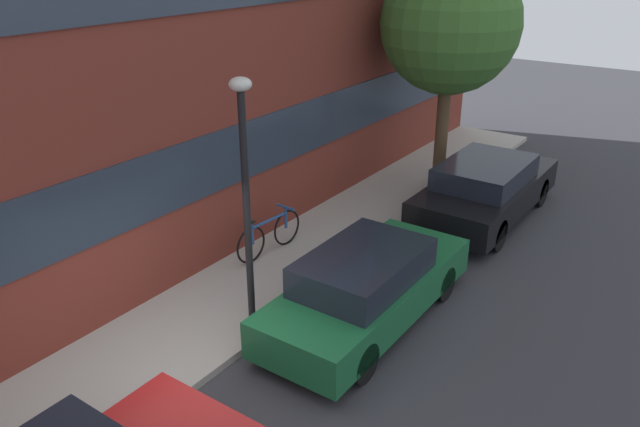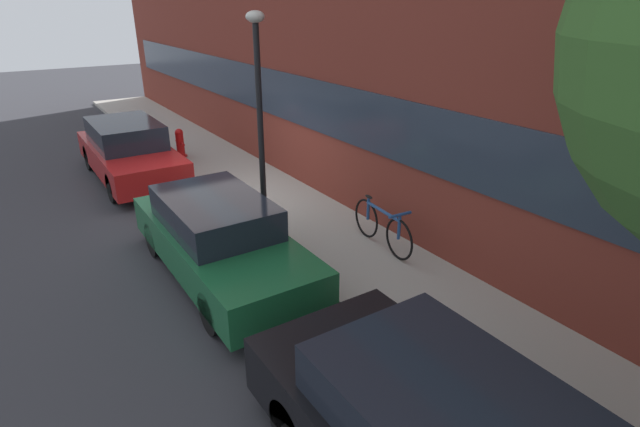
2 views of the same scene
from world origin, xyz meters
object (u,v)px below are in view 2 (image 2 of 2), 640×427
(parked_car_red, at_px, (129,151))
(lamp_post, at_px, (259,97))
(parked_car_green, at_px, (220,238))
(fire_hydrant, at_px, (180,143))
(bicycle, at_px, (382,226))

(parked_car_red, bearing_deg, lamp_post, 17.00)
(parked_car_green, bearing_deg, parked_car_red, -180.00)
(parked_car_green, height_order, fire_hydrant, parked_car_green)
(parked_car_red, distance_m, fire_hydrant, 1.73)
(fire_hydrant, xyz_separation_m, bicycle, (7.37, 1.14, 0.01))
(parked_car_red, bearing_deg, fire_hydrant, 117.19)
(bicycle, relative_size, lamp_post, 0.44)
(parked_car_red, distance_m, lamp_post, 5.12)
(bicycle, bearing_deg, parked_car_green, -102.81)
(parked_car_red, xyz_separation_m, fire_hydrant, (-0.79, 1.53, -0.19))
(bicycle, height_order, lamp_post, lamp_post)
(parked_car_red, relative_size, bicycle, 2.59)
(parked_car_red, xyz_separation_m, parked_car_green, (5.74, 0.00, -0.05))
(parked_car_red, xyz_separation_m, bicycle, (6.58, 2.67, -0.18))
(parked_car_red, relative_size, parked_car_green, 1.04)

